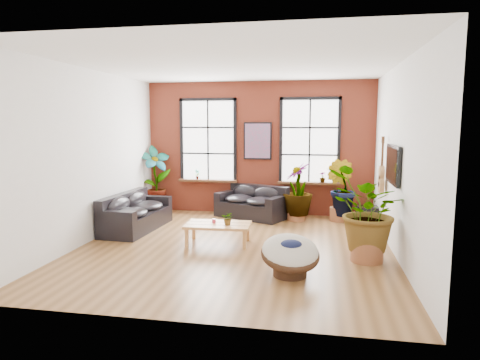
% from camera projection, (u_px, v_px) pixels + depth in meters
% --- Properties ---
extents(room, '(6.04, 6.54, 3.54)m').
position_uv_depth(room, '(236.00, 158.00, 8.30)').
color(room, brown).
rests_on(room, ground).
extents(sofa_back, '(1.97, 1.52, 0.81)m').
position_uv_depth(sofa_back, '(252.00, 203.00, 11.02)').
color(sofa_back, black).
rests_on(sofa_back, ground).
extents(sofa_left, '(0.98, 2.12, 0.82)m').
position_uv_depth(sofa_left, '(135.00, 213.00, 9.75)').
color(sofa_left, black).
rests_on(sofa_left, ground).
extents(coffee_table, '(1.32, 0.80, 0.50)m').
position_uv_depth(coffee_table, '(218.00, 226.00, 8.57)').
color(coffee_table, '#C68847').
rests_on(coffee_table, ground).
extents(papasan_chair, '(1.15, 1.16, 0.70)m').
position_uv_depth(papasan_chair, '(290.00, 254.00, 6.76)').
color(papasan_chair, '#382214').
rests_on(papasan_chair, ground).
extents(poster, '(0.74, 0.06, 0.98)m').
position_uv_depth(poster, '(258.00, 141.00, 11.23)').
color(poster, black).
rests_on(poster, room).
extents(tv_wall_unit, '(0.13, 1.86, 1.20)m').
position_uv_depth(tv_wall_unit, '(389.00, 169.00, 8.24)').
color(tv_wall_unit, black).
rests_on(tv_wall_unit, room).
extents(media_box, '(0.61, 0.53, 0.46)m').
position_uv_depth(media_box, '(369.00, 216.00, 10.14)').
color(media_box, black).
rests_on(media_box, ground).
extents(pot_back_left, '(0.58, 0.58, 0.42)m').
position_uv_depth(pot_back_left, '(155.00, 205.00, 11.58)').
color(pot_back_left, brown).
rests_on(pot_back_left, ground).
extents(pot_back_right, '(0.56, 0.56, 0.34)m').
position_uv_depth(pot_back_right, '(339.00, 214.00, 10.62)').
color(pot_back_right, brown).
rests_on(pot_back_right, ground).
extents(pot_right_wall, '(0.67, 0.67, 0.41)m').
position_uv_depth(pot_right_wall, '(367.00, 250.00, 7.50)').
color(pot_right_wall, brown).
rests_on(pot_right_wall, ground).
extents(pot_mid, '(0.48, 0.48, 0.33)m').
position_uv_depth(pot_mid, '(296.00, 214.00, 10.68)').
color(pot_mid, brown).
rests_on(pot_mid, ground).
extents(floor_plant_back_left, '(1.06, 1.03, 1.67)m').
position_uv_depth(floor_plant_back_left, '(155.00, 177.00, 11.50)').
color(floor_plant_back_left, '#1C4B14').
rests_on(floor_plant_back_left, ground).
extents(floor_plant_back_right, '(0.97, 0.96, 1.37)m').
position_uv_depth(floor_plant_back_right, '(341.00, 188.00, 10.51)').
color(floor_plant_back_right, '#1C4B14').
rests_on(floor_plant_back_right, ground).
extents(floor_plant_right_wall, '(1.74, 1.77, 1.49)m').
position_uv_depth(floor_plant_right_wall, '(368.00, 211.00, 7.41)').
color(floor_plant_right_wall, '#1C4B14').
rests_on(floor_plant_right_wall, ground).
extents(floor_plant_mid, '(0.88, 0.88, 1.31)m').
position_uv_depth(floor_plant_mid, '(298.00, 189.00, 10.60)').
color(floor_plant_mid, '#1C4B14').
rests_on(floor_plant_mid, ground).
extents(table_plant, '(0.26, 0.23, 0.26)m').
position_uv_depth(table_plant, '(228.00, 218.00, 8.44)').
color(table_plant, '#1C4B14').
rests_on(table_plant, coffee_table).
extents(sill_plant_left, '(0.17, 0.17, 0.27)m').
position_uv_depth(sill_plant_left, '(197.00, 174.00, 11.60)').
color(sill_plant_left, '#1C4B14').
rests_on(sill_plant_left, room).
extents(sill_plant_right, '(0.19, 0.19, 0.27)m').
position_uv_depth(sill_plant_right, '(323.00, 177.00, 11.00)').
color(sill_plant_right, '#1C4B14').
rests_on(sill_plant_right, room).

